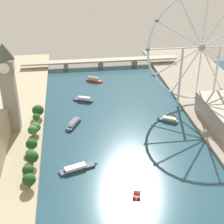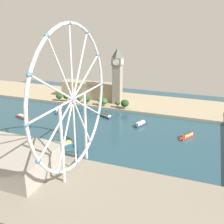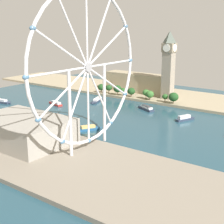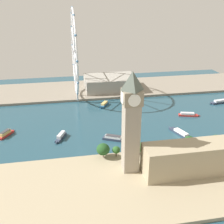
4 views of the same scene
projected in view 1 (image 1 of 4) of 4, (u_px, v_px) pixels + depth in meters
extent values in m
plane|color=#234756|center=(125.00, 145.00, 299.32)|extent=(405.45, 405.45, 0.00)
cube|color=gray|center=(11.00, 101.00, 305.89)|extent=(12.25, 12.25, 57.24)
cube|color=gray|center=(5.00, 65.00, 289.97)|extent=(14.21, 14.21, 10.98)
pyramid|color=#4C564C|center=(3.00, 51.00, 284.11)|extent=(12.86, 12.86, 14.15)
cylinder|color=white|center=(6.00, 63.00, 296.41)|extent=(9.31, 0.50, 9.31)
cylinder|color=white|center=(4.00, 68.00, 283.53)|extent=(9.31, 0.50, 9.31)
cylinder|color=white|center=(14.00, 65.00, 290.86)|extent=(0.50, 9.31, 9.31)
cylinder|color=#513823|center=(30.00, 186.00, 243.60)|extent=(0.80, 0.80, 3.43)
ellipsoid|color=#1E471E|center=(29.00, 180.00, 240.98)|extent=(9.74, 9.74, 8.77)
cylinder|color=#513823|center=(29.00, 176.00, 253.13)|extent=(0.80, 0.80, 4.17)
ellipsoid|color=#1E471E|center=(28.00, 170.00, 250.55)|extent=(8.60, 8.60, 7.74)
cylinder|color=#513823|center=(33.00, 163.00, 267.06)|extent=(0.80, 0.80, 4.08)
ellipsoid|color=#1E471E|center=(32.00, 157.00, 264.17)|extent=(10.38, 10.38, 9.34)
cylinder|color=#513823|center=(31.00, 158.00, 273.33)|extent=(0.80, 0.80, 3.96)
ellipsoid|color=#285623|center=(30.00, 153.00, 271.09)|extent=(7.06, 7.06, 6.35)
cylinder|color=#513823|center=(32.00, 150.00, 284.73)|extent=(0.80, 0.80, 3.24)
ellipsoid|color=#1E471E|center=(32.00, 144.00, 282.15)|extent=(9.81, 9.81, 8.83)
cylinder|color=#513823|center=(33.00, 136.00, 303.30)|extent=(0.80, 0.80, 4.54)
ellipsoid|color=#386B2D|center=(33.00, 130.00, 300.58)|extent=(8.89, 8.89, 8.01)
cylinder|color=#513823|center=(36.00, 132.00, 309.54)|extent=(0.80, 0.80, 3.09)
ellipsoid|color=#386B2D|center=(35.00, 127.00, 306.98)|extent=(9.84, 9.84, 8.85)
cylinder|color=#513823|center=(39.00, 116.00, 337.65)|extent=(0.80, 0.80, 3.35)
ellipsoid|color=#1E471E|center=(38.00, 110.00, 334.71)|extent=(11.58, 11.58, 10.43)
cylinder|color=#513823|center=(37.00, 121.00, 327.34)|extent=(0.80, 0.80, 3.93)
ellipsoid|color=#285623|center=(36.00, 117.00, 325.10)|extent=(7.09, 7.09, 6.38)
torus|color=silver|center=(202.00, 47.00, 340.85)|extent=(114.45, 2.43, 114.45)
cylinder|color=#99999E|center=(202.00, 47.00, 340.85)|extent=(6.72, 3.00, 6.72)
cylinder|color=silver|center=(219.00, 23.00, 331.22)|extent=(29.27, 1.46, 49.24)
cylinder|color=silver|center=(206.00, 19.00, 327.78)|extent=(1.46, 1.46, 56.01)
cylinder|color=silver|center=(191.00, 24.00, 327.84)|extent=(29.27, 1.46, 49.24)
cylinder|color=silver|center=(180.00, 34.00, 331.39)|extent=(49.24, 1.46, 29.27)
cylinder|color=silver|center=(175.00, 48.00, 337.47)|extent=(56.01, 1.46, 1.46)
cylinder|color=silver|center=(177.00, 62.00, 344.46)|extent=(49.24, 1.46, 29.27)
cylinder|color=silver|center=(186.00, 70.00, 350.48)|extent=(29.27, 1.46, 49.24)
cylinder|color=silver|center=(199.00, 73.00, 353.92)|extent=(1.46, 1.46, 56.01)
cylinder|color=silver|center=(212.00, 69.00, 353.86)|extent=(29.27, 1.46, 49.24)
cylinder|color=silver|center=(223.00, 59.00, 350.31)|extent=(49.24, 1.46, 29.27)
ellipsoid|color=teal|center=(157.00, 21.00, 321.93)|extent=(4.80, 3.20, 3.20)
ellipsoid|color=teal|center=(148.00, 50.00, 334.10)|extent=(4.80, 3.20, 3.20)
ellipsoid|color=teal|center=(154.00, 76.00, 348.07)|extent=(4.80, 3.20, 3.20)
ellipsoid|color=teal|center=(171.00, 93.00, 360.11)|extent=(4.80, 3.20, 3.20)
ellipsoid|color=teal|center=(196.00, 97.00, 366.99)|extent=(4.80, 3.20, 3.20)
ellipsoid|color=teal|center=(221.00, 90.00, 366.86)|extent=(4.80, 3.20, 3.20)
cylinder|color=silver|center=(216.00, 75.00, 357.56)|extent=(2.40, 2.40, 61.51)
cylinder|color=silver|center=(180.00, 77.00, 352.84)|extent=(2.40, 2.40, 61.51)
cube|color=gray|center=(100.00, 60.00, 472.14)|extent=(217.45, 13.62, 2.00)
cube|color=gray|center=(66.00, 66.00, 468.68)|extent=(6.00, 12.26, 8.22)
cube|color=gray|center=(101.00, 64.00, 474.52)|extent=(6.00, 12.26, 8.22)
cube|color=gray|center=(134.00, 62.00, 480.37)|extent=(6.00, 12.26, 8.22)
cube|color=#B22D28|center=(137.00, 188.00, 247.10)|extent=(11.61, 23.26, 1.96)
cone|color=#B22D28|center=(136.00, 200.00, 235.62)|extent=(2.98, 4.44, 1.96)
cube|color=silver|center=(138.00, 185.00, 247.09)|extent=(8.93, 16.60, 2.31)
cube|color=#2D384C|center=(73.00, 125.00, 328.88)|extent=(15.87, 23.73, 2.41)
cone|color=#2D384C|center=(67.00, 132.00, 317.44)|extent=(4.04, 4.86, 2.41)
cube|color=white|center=(74.00, 122.00, 328.78)|extent=(11.92, 17.09, 2.25)
cube|color=#38383D|center=(74.00, 121.00, 328.14)|extent=(10.97, 15.50, 0.47)
cube|color=#B22D28|center=(94.00, 81.00, 428.08)|extent=(19.74, 14.65, 2.11)
cone|color=#B22D28|center=(102.00, 82.00, 423.98)|extent=(4.18, 3.68, 2.11)
cube|color=#DBB766|center=(93.00, 79.00, 427.16)|extent=(14.04, 10.76, 3.34)
cube|color=#38383D|center=(93.00, 77.00, 426.29)|extent=(12.75, 9.87, 0.38)
cube|color=#2D384C|center=(77.00, 169.00, 267.28)|extent=(29.21, 15.37, 1.90)
cone|color=#2D384C|center=(96.00, 163.00, 273.88)|extent=(5.49, 3.46, 1.90)
cube|color=white|center=(75.00, 167.00, 265.74)|extent=(18.07, 10.71, 2.26)
cube|color=#2D384C|center=(83.00, 100.00, 376.96)|extent=(20.80, 12.39, 2.27)
cone|color=#2D384C|center=(73.00, 99.00, 379.80)|extent=(4.32, 3.55, 2.27)
cube|color=silver|center=(84.00, 98.00, 375.43)|extent=(14.30, 9.04, 3.24)
cube|color=#235684|center=(168.00, 120.00, 336.45)|extent=(18.89, 14.46, 2.21)
cone|color=#235684|center=(158.00, 118.00, 340.41)|extent=(4.07, 3.68, 2.21)
cube|color=#DBB766|center=(169.00, 119.00, 335.02)|extent=(13.40, 10.62, 2.47)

